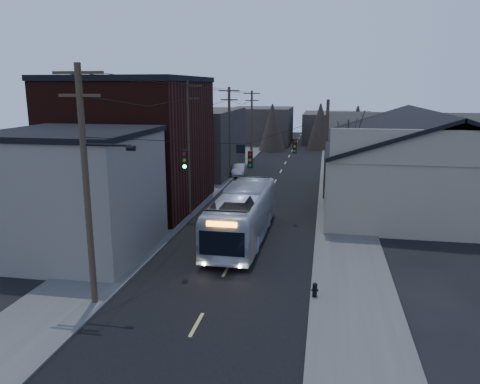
# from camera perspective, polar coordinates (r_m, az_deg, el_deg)

# --- Properties ---
(ground) EXTENTS (160.00, 160.00, 0.00)m
(ground) POSITION_cam_1_polar(r_m,az_deg,el_deg) (18.36, -7.09, -18.73)
(ground) COLOR black
(ground) RESTS_ON ground
(road_surface) EXTENTS (9.00, 110.00, 0.02)m
(road_surface) POSITION_cam_1_polar(r_m,az_deg,el_deg) (46.15, 4.05, 0.80)
(road_surface) COLOR black
(road_surface) RESTS_ON ground
(sidewalk_left) EXTENTS (4.00, 110.00, 0.12)m
(sidewalk_left) POSITION_cam_1_polar(r_m,az_deg,el_deg) (47.27, -3.80, 1.16)
(sidewalk_left) COLOR #474744
(sidewalk_left) RESTS_ON ground
(sidewalk_right) EXTENTS (4.00, 110.00, 0.12)m
(sidewalk_right) POSITION_cam_1_polar(r_m,az_deg,el_deg) (45.90, 12.14, 0.54)
(sidewalk_right) COLOR #474744
(sidewalk_right) RESTS_ON ground
(building_clapboard) EXTENTS (8.00, 8.00, 7.00)m
(building_clapboard) POSITION_cam_1_polar(r_m,az_deg,el_deg) (28.29, -19.36, -0.33)
(building_clapboard) COLOR slate
(building_clapboard) RESTS_ON ground
(building_brick) EXTENTS (10.00, 12.00, 10.00)m
(building_brick) POSITION_cam_1_polar(r_m,az_deg,el_deg) (38.21, -12.73, 5.61)
(building_brick) COLOR black
(building_brick) RESTS_ON ground
(building_left_far) EXTENTS (9.00, 14.00, 7.00)m
(building_left_far) POSITION_cam_1_polar(r_m,az_deg,el_deg) (53.23, -5.43, 6.19)
(building_left_far) COLOR #322C28
(building_left_far) RESTS_ON ground
(warehouse) EXTENTS (16.16, 20.60, 7.73)m
(warehouse) POSITION_cam_1_polar(r_m,az_deg,el_deg) (41.27, 21.55, 2.31)
(warehouse) COLOR gray
(warehouse) RESTS_ON ground
(building_far_left) EXTENTS (10.00, 12.00, 6.00)m
(building_far_left) POSITION_cam_1_polar(r_m,az_deg,el_deg) (80.89, 2.62, 8.12)
(building_far_left) COLOR #322C28
(building_far_left) RESTS_ON ground
(building_far_right) EXTENTS (12.00, 14.00, 5.00)m
(building_far_right) POSITION_cam_1_polar(r_m,az_deg,el_deg) (85.20, 11.86, 7.76)
(building_far_right) COLOR #322C28
(building_far_right) RESTS_ON ground
(bare_tree) EXTENTS (0.40, 0.40, 7.20)m
(bare_tree) POSITION_cam_1_polar(r_m,az_deg,el_deg) (35.42, 12.82, 2.77)
(bare_tree) COLOR black
(bare_tree) RESTS_ON ground
(utility_lines) EXTENTS (11.24, 45.28, 10.50)m
(utility_lines) POSITION_cam_1_polar(r_m,az_deg,el_deg) (40.10, -1.24, 6.18)
(utility_lines) COLOR #382B1E
(utility_lines) RESTS_ON ground
(bus) EXTENTS (2.84, 11.80, 3.28)m
(bus) POSITION_cam_1_polar(r_m,az_deg,el_deg) (29.52, 0.30, -2.79)
(bus) COLOR silver
(bus) RESTS_ON ground
(parked_car) EXTENTS (1.67, 3.88, 1.24)m
(parked_car) POSITION_cam_1_polar(r_m,az_deg,el_deg) (51.14, -0.16, 2.71)
(parked_car) COLOR #A1A4A8
(parked_car) RESTS_ON ground
(fire_hydrant) EXTENTS (0.32, 0.23, 0.69)m
(fire_hydrant) POSITION_cam_1_polar(r_m,az_deg,el_deg) (22.14, 9.11, -11.61)
(fire_hydrant) COLOR black
(fire_hydrant) RESTS_ON sidewalk_right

